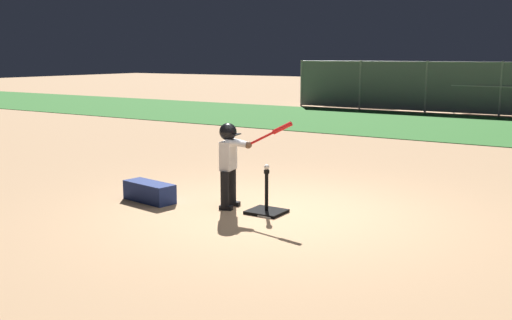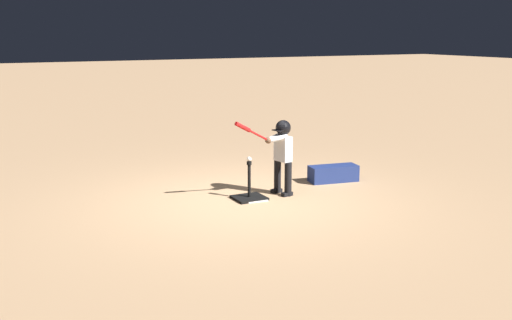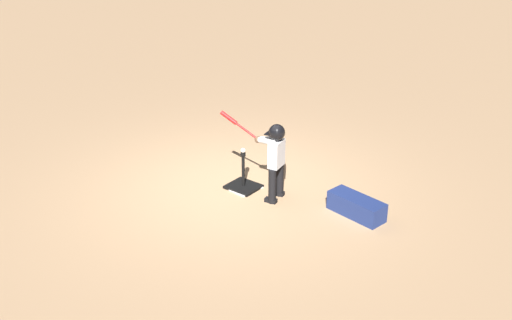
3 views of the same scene
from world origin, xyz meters
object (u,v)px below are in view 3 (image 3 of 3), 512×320
Objects in this scene: batting_tee at (243,184)px; equipment_bag at (356,206)px; baseball at (243,150)px; batter_child at (274,152)px.

equipment_bag is at bearing -169.32° from batting_tee.
baseball reaches higher than batting_tee.
batter_child is 1.41m from equipment_bag.
baseball is 1.89m from equipment_bag.
batter_child is at bearing 24.16° from equipment_bag.
equipment_bag is (-1.79, -0.34, -0.49)m from baseball.
batter_child is 0.58m from baseball.
baseball is at bearing 20.13° from equipment_bag.
equipment_bag is (-1.22, -0.32, -0.62)m from batter_child.
batting_tee reaches higher than equipment_bag.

